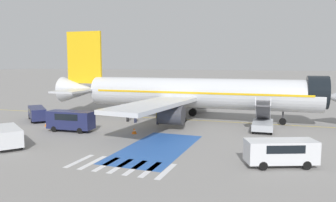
{
  "coord_description": "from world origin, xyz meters",
  "views": [
    {
      "loc": [
        9.42,
        -42.47,
        7.59
      ],
      "look_at": [
        -4.22,
        -4.69,
        2.89
      ],
      "focal_mm": 35.0,
      "sensor_mm": 36.0,
      "label": 1
    }
  ],
  "objects_px": {
    "boarding_stairs_forward": "(263,122)",
    "ground_crew_1": "(128,113)",
    "fuel_tanker": "(184,91)",
    "service_van_0": "(6,135)",
    "traffic_cone_1": "(134,131)",
    "traffic_cone_2": "(58,121)",
    "traffic_cone_0": "(47,124)",
    "airliner": "(194,93)",
    "service_van_3": "(71,119)",
    "ground_crew_2": "(158,117)",
    "service_van_2": "(37,113)",
    "service_van_1": "(281,150)",
    "ground_crew_3": "(168,115)",
    "ground_crew_0": "(135,114)"
  },
  "relations": [
    {
      "from": "service_van_1",
      "to": "service_van_2",
      "type": "xyz_separation_m",
      "value": [
        -30.59,
        9.39,
        -0.11
      ]
    },
    {
      "from": "ground_crew_1",
      "to": "traffic_cone_0",
      "type": "relative_size",
      "value": 2.92
    },
    {
      "from": "boarding_stairs_forward",
      "to": "ground_crew_0",
      "type": "xyz_separation_m",
      "value": [
        -15.6,
        -0.26,
        0.08
      ]
    },
    {
      "from": "traffic_cone_0",
      "to": "service_van_3",
      "type": "bearing_deg",
      "value": -18.33
    },
    {
      "from": "airliner",
      "to": "traffic_cone_0",
      "type": "distance_m",
      "value": 18.81
    },
    {
      "from": "service_van_3",
      "to": "ground_crew_2",
      "type": "bearing_deg",
      "value": 129.19
    },
    {
      "from": "service_van_3",
      "to": "traffic_cone_0",
      "type": "height_order",
      "value": "service_van_3"
    },
    {
      "from": "ground_crew_0",
      "to": "traffic_cone_1",
      "type": "distance_m",
      "value": 6.54
    },
    {
      "from": "service_van_0",
      "to": "service_van_3",
      "type": "bearing_deg",
      "value": 26.45
    },
    {
      "from": "fuel_tanker",
      "to": "ground_crew_3",
      "type": "height_order",
      "value": "fuel_tanker"
    },
    {
      "from": "fuel_tanker",
      "to": "service_van_0",
      "type": "relative_size",
      "value": 1.83
    },
    {
      "from": "airliner",
      "to": "service_van_2",
      "type": "bearing_deg",
      "value": -71.45
    },
    {
      "from": "traffic_cone_1",
      "to": "traffic_cone_2",
      "type": "relative_size",
      "value": 1.04
    },
    {
      "from": "service_van_3",
      "to": "airliner",
      "type": "bearing_deg",
      "value": 133.03
    },
    {
      "from": "traffic_cone_1",
      "to": "traffic_cone_2",
      "type": "height_order",
      "value": "traffic_cone_1"
    },
    {
      "from": "ground_crew_1",
      "to": "service_van_3",
      "type": "bearing_deg",
      "value": 31.97
    },
    {
      "from": "fuel_tanker",
      "to": "traffic_cone_1",
      "type": "height_order",
      "value": "fuel_tanker"
    },
    {
      "from": "ground_crew_3",
      "to": "traffic_cone_2",
      "type": "relative_size",
      "value": 2.99
    },
    {
      "from": "service_van_0",
      "to": "ground_crew_1",
      "type": "xyz_separation_m",
      "value": [
        4.46,
        15.25,
        -0.03
      ]
    },
    {
      "from": "fuel_tanker",
      "to": "traffic_cone_1",
      "type": "bearing_deg",
      "value": 5.48
    },
    {
      "from": "airliner",
      "to": "traffic_cone_0",
      "type": "relative_size",
      "value": 63.64
    },
    {
      "from": "service_van_2",
      "to": "ground_crew_3",
      "type": "relative_size",
      "value": 2.91
    },
    {
      "from": "service_van_2",
      "to": "ground_crew_3",
      "type": "distance_m",
      "value": 17.4
    },
    {
      "from": "airliner",
      "to": "boarding_stairs_forward",
      "type": "xyz_separation_m",
      "value": [
        9.12,
        -4.15,
        -2.64
      ]
    },
    {
      "from": "airliner",
      "to": "traffic_cone_0",
      "type": "xyz_separation_m",
      "value": [
        -15.54,
        -10.06,
        -3.3
      ]
    },
    {
      "from": "ground_crew_0",
      "to": "ground_crew_2",
      "type": "xyz_separation_m",
      "value": [
        3.13,
        -0.15,
        -0.07
      ]
    },
    {
      "from": "traffic_cone_0",
      "to": "traffic_cone_2",
      "type": "xyz_separation_m",
      "value": [
        0.06,
        2.03,
        -0.02
      ]
    },
    {
      "from": "boarding_stairs_forward",
      "to": "ground_crew_3",
      "type": "bearing_deg",
      "value": 175.01
    },
    {
      "from": "service_van_3",
      "to": "traffic_cone_0",
      "type": "xyz_separation_m",
      "value": [
        -4.59,
        1.52,
        -1.03
      ]
    },
    {
      "from": "boarding_stairs_forward",
      "to": "ground_crew_0",
      "type": "relative_size",
      "value": 2.9
    },
    {
      "from": "service_van_0",
      "to": "traffic_cone_2",
      "type": "bearing_deg",
      "value": 51.89
    },
    {
      "from": "boarding_stairs_forward",
      "to": "ground_crew_2",
      "type": "relative_size",
      "value": 3.08
    },
    {
      "from": "service_van_3",
      "to": "traffic_cone_2",
      "type": "height_order",
      "value": "service_van_3"
    },
    {
      "from": "service_van_0",
      "to": "service_van_1",
      "type": "bearing_deg",
      "value": -48.06
    },
    {
      "from": "boarding_stairs_forward",
      "to": "service_van_3",
      "type": "xyz_separation_m",
      "value": [
        -20.07,
        -7.44,
        0.37
      ]
    },
    {
      "from": "service_van_0",
      "to": "ground_crew_1",
      "type": "distance_m",
      "value": 15.89
    },
    {
      "from": "boarding_stairs_forward",
      "to": "fuel_tanker",
      "type": "height_order",
      "value": "boarding_stairs_forward"
    },
    {
      "from": "airliner",
      "to": "traffic_cone_2",
      "type": "distance_m",
      "value": 17.75
    },
    {
      "from": "airliner",
      "to": "service_van_3",
      "type": "relative_size",
      "value": 7.64
    },
    {
      "from": "service_van_3",
      "to": "ground_crew_2",
      "type": "relative_size",
      "value": 3.07
    },
    {
      "from": "service_van_3",
      "to": "ground_crew_3",
      "type": "bearing_deg",
      "value": 129.4
    },
    {
      "from": "fuel_tanker",
      "to": "service_van_1",
      "type": "bearing_deg",
      "value": 24.42
    },
    {
      "from": "airliner",
      "to": "ground_crew_2",
      "type": "xyz_separation_m",
      "value": [
        -3.35,
        -4.55,
        -2.63
      ]
    },
    {
      "from": "service_van_1",
      "to": "traffic_cone_0",
      "type": "bearing_deg",
      "value": 53.58
    },
    {
      "from": "boarding_stairs_forward",
      "to": "ground_crew_1",
      "type": "distance_m",
      "value": 16.87
    },
    {
      "from": "boarding_stairs_forward",
      "to": "fuel_tanker",
      "type": "bearing_deg",
      "value": 121.28
    },
    {
      "from": "airliner",
      "to": "service_van_0",
      "type": "distance_m",
      "value": 22.98
    },
    {
      "from": "airliner",
      "to": "service_van_1",
      "type": "distance_m",
      "value": 20.31
    },
    {
      "from": "ground_crew_2",
      "to": "traffic_cone_1",
      "type": "relative_size",
      "value": 2.76
    },
    {
      "from": "ground_crew_3",
      "to": "traffic_cone_2",
      "type": "distance_m",
      "value": 13.85
    }
  ]
}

